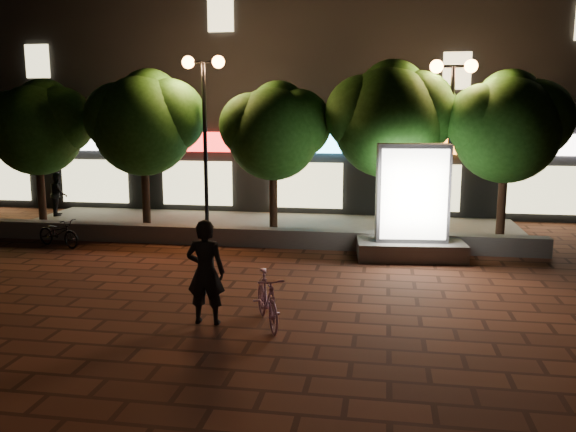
% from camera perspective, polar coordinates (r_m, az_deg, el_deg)
% --- Properties ---
extents(ground, '(80.00, 80.00, 0.00)m').
position_cam_1_polar(ground, '(12.80, -8.16, -6.78)').
color(ground, '#582B1B').
rests_on(ground, ground).
extents(retaining_wall, '(16.00, 0.45, 0.50)m').
position_cam_1_polar(retaining_wall, '(16.47, -4.02, -2.00)').
color(retaining_wall, slate).
rests_on(retaining_wall, ground).
extents(sidewalk, '(16.00, 5.00, 0.08)m').
position_cam_1_polar(sidewalk, '(18.91, -2.27, -1.06)').
color(sidewalk, slate).
rests_on(sidewalk, ground).
extents(building_block, '(28.00, 8.12, 11.30)m').
position_cam_1_polar(building_block, '(24.98, 0.70, 13.08)').
color(building_block, black).
rests_on(building_block, ground).
extents(tree_far_left, '(3.36, 2.80, 4.63)m').
position_cam_1_polar(tree_far_left, '(20.20, -22.88, 8.17)').
color(tree_far_left, '#311D13').
rests_on(tree_far_left, sidewalk).
extents(tree_left, '(3.60, 3.00, 4.89)m').
position_cam_1_polar(tree_left, '(18.58, -13.61, 9.05)').
color(tree_left, '#311D13').
rests_on(tree_left, sidewalk).
extents(tree_mid, '(3.24, 2.70, 4.50)m').
position_cam_1_polar(tree_mid, '(17.43, -1.24, 8.52)').
color(tree_mid, '#311D13').
rests_on(tree_mid, sidewalk).
extents(tree_right, '(3.72, 3.10, 5.07)m').
position_cam_1_polar(tree_right, '(17.13, 9.84, 9.52)').
color(tree_right, '#311D13').
rests_on(tree_right, sidewalk).
extents(tree_far_right, '(3.48, 2.90, 4.76)m').
position_cam_1_polar(tree_far_right, '(17.45, 20.49, 8.40)').
color(tree_far_right, '#311D13').
rests_on(tree_far_right, sidewalk).
extents(street_lamp_left, '(1.26, 0.36, 5.18)m').
position_cam_1_polar(street_lamp_left, '(17.67, -8.09, 11.08)').
color(street_lamp_left, black).
rests_on(street_lamp_left, sidewalk).
extents(street_lamp_right, '(1.26, 0.36, 4.98)m').
position_cam_1_polar(street_lamp_right, '(16.96, 15.53, 10.41)').
color(street_lamp_right, black).
rests_on(street_lamp_right, sidewalk).
extents(ad_kiosk, '(2.79, 1.58, 2.90)m').
position_cam_1_polar(ad_kiosk, '(15.18, 11.84, 0.31)').
color(ad_kiosk, slate).
rests_on(ad_kiosk, ground).
extents(scooter_pink, '(1.03, 1.62, 0.95)m').
position_cam_1_polar(scooter_pink, '(10.36, -2.02, -8.01)').
color(scooter_pink, '#BA7CAD').
rests_on(scooter_pink, ground).
extents(rider, '(0.69, 0.46, 1.86)m').
position_cam_1_polar(rider, '(10.42, -7.94, -5.37)').
color(rider, black).
rests_on(rider, ground).
extents(scooter_parked, '(1.58, 0.98, 0.79)m').
position_cam_1_polar(scooter_parked, '(17.43, -21.26, -1.52)').
color(scooter_parked, black).
rests_on(scooter_parked, ground).
extents(pedestrian, '(0.82, 0.91, 1.52)m').
position_cam_1_polar(pedestrian, '(22.18, -21.24, 2.01)').
color(pedestrian, black).
rests_on(pedestrian, sidewalk).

